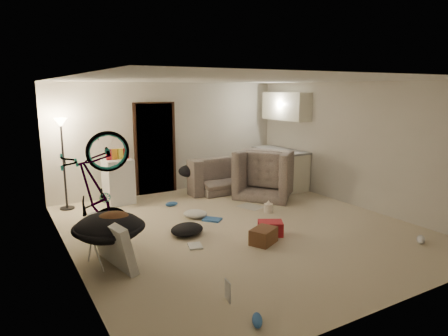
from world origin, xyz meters
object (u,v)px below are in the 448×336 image
mini_fridge (118,181)px  drink_case_a (263,236)px  bicycle (99,218)px  armchair (269,178)px  tv_box (112,243)px  floor_lamp (62,144)px  sofa (226,176)px  drink_case_b (270,228)px  saucer_chair (109,234)px  juicer (268,207)px  kitchen_counter (280,169)px

mini_fridge → drink_case_a: size_ratio=2.21×
bicycle → drink_case_a: bicycle is taller
armchair → drink_case_a: (-1.81, -2.31, -0.27)m
drink_case_a → tv_box: bearing=143.6°
bicycle → floor_lamp: bearing=9.6°
armchair → mini_fridge: (-3.11, 1.05, 0.08)m
drink_case_a → bicycle: bearing=126.7°
floor_lamp → sofa: 3.72m
bicycle → mini_fridge: bicycle is taller
drink_case_a → drink_case_b: size_ratio=1.07×
drink_case_a → saucer_chair: bearing=140.1°
drink_case_a → mini_fridge: bearing=84.1°
tv_box → drink_case_a: size_ratio=2.34×
saucer_chair → drink_case_a: saucer_chair is taller
drink_case_a → juicer: 1.60m
sofa → armchair: size_ratio=1.74×
floor_lamp → drink_case_a: 4.33m
sofa → drink_case_b: (-0.94, -3.01, -0.19)m
bicycle → sofa: bearing=-51.0°
bicycle → saucer_chair: bicycle is taller
kitchen_counter → sofa: bearing=160.2°
armchair → bicycle: size_ratio=0.67×
floor_lamp → kitchen_counter: 4.95m
bicycle → drink_case_a: 2.51m
armchair → saucer_chair: (-4.03, -1.80, 0.02)m
sofa → juicer: sofa is taller
floor_lamp → juicer: size_ratio=7.26×
sofa → saucer_chair: (-3.48, -2.75, 0.11)m
drink_case_a → juicer: bearing=23.8°
kitchen_counter → bicycle: bicycle is taller
saucer_chair → juicer: size_ratio=3.93×
kitchen_counter → drink_case_a: kitchen_counter is taller
mini_fridge → floor_lamp: bearing=171.4°
bicycle → tv_box: bearing=-172.8°
kitchen_counter → tv_box: (-4.73, -2.44, -0.11)m
sofa → armchair: 1.10m
saucer_chair → drink_case_b: size_ratio=2.48×
floor_lamp → drink_case_a: (2.33, -3.46, -1.19)m
sofa → tv_box: size_ratio=2.12×
floor_lamp → armchair: floor_lamp is taller
saucer_chair → armchair: bearing=24.1°
sofa → drink_case_a: bearing=69.7°
kitchen_counter → drink_case_b: kitchen_counter is taller
armchair → bicycle: (-4.03, -1.22, 0.08)m
floor_lamp → saucer_chair: floor_lamp is taller
floor_lamp → tv_box: bearing=-88.1°
kitchen_counter → mini_fridge: bearing=171.8°
floor_lamp → bicycle: bearing=-87.6°
saucer_chair → drink_case_a: bearing=-12.9°
drink_case_b → juicer: bearing=84.9°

